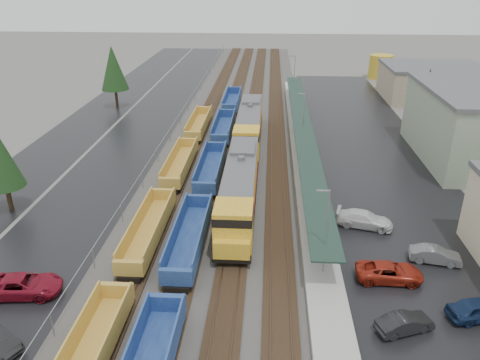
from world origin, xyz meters
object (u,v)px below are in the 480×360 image
(locomotive_trail, at_px, (249,127))
(parked_car_west_c, at_px, (23,285))
(storage_tank, at_px, (381,67))
(well_string_blue, at_px, (202,198))
(locomotive_lead, at_px, (239,190))
(parked_car_east_d, at_px, (480,309))
(well_string_yellow, at_px, (149,230))
(parked_car_east_a, at_px, (405,323))
(parked_car_east_b, at_px, (389,272))
(parked_car_east_c, at_px, (364,219))
(parked_car_east_e, at_px, (435,255))

(locomotive_trail, relative_size, parked_car_west_c, 3.74)
(storage_tank, bearing_deg, well_string_blue, -115.62)
(well_string_blue, bearing_deg, storage_tank, 64.38)
(locomotive_lead, xyz_separation_m, parked_car_east_d, (18.27, -14.90, -1.83))
(locomotive_lead, distance_m, parked_car_east_d, 23.65)
(locomotive_trail, xyz_separation_m, well_string_yellow, (-8.00, -26.85, -1.51))
(well_string_yellow, relative_size, parked_car_east_a, 19.06)
(parked_car_east_b, bearing_deg, parked_car_west_c, 97.83)
(parked_car_east_c, height_order, parked_car_east_e, parked_car_east_c)
(locomotive_lead, xyz_separation_m, locomotive_trail, (0.00, 21.00, 0.00))
(parked_car_east_e, bearing_deg, parked_car_east_c, 50.78)
(parked_car_west_c, relative_size, parked_car_east_e, 1.38)
(storage_tank, bearing_deg, parked_car_east_c, -102.69)
(parked_car_east_b, height_order, parked_car_east_c, parked_car_east_c)
(well_string_yellow, bearing_deg, parked_car_east_b, -12.93)
(locomotive_lead, relative_size, well_string_blue, 0.24)
(well_string_yellow, relative_size, parked_car_east_c, 14.42)
(parked_car_east_b, height_order, parked_car_east_d, parked_car_east_d)
(parked_car_east_d, relative_size, parked_car_east_e, 1.09)
(parked_car_west_c, xyz_separation_m, parked_car_east_b, (28.67, 3.70, -0.08))
(locomotive_trail, xyz_separation_m, parked_car_east_a, (12.57, -37.59, -1.95))
(locomotive_trail, distance_m, storage_tank, 54.53)
(locomotive_lead, bearing_deg, storage_tank, 67.50)
(parked_car_east_a, bearing_deg, parked_car_east_e, -49.82)
(storage_tank, bearing_deg, well_string_yellow, -116.11)
(well_string_blue, height_order, parked_car_east_c, well_string_blue)
(locomotive_trail, relative_size, parked_car_east_e, 5.16)
(well_string_yellow, height_order, storage_tank, storage_tank)
(locomotive_lead, distance_m, locomotive_trail, 21.00)
(parked_car_east_a, relative_size, parked_car_east_d, 0.88)
(locomotive_trail, relative_size, well_string_yellow, 0.28)
(locomotive_lead, height_order, parked_car_east_d, locomotive_lead)
(locomotive_trail, bearing_deg, parked_car_east_a, -71.51)
(parked_car_west_c, height_order, parked_car_east_a, parked_car_west_c)
(well_string_yellow, distance_m, parked_car_east_b, 21.39)
(locomotive_lead, distance_m, parked_car_east_c, 12.66)
(parked_car_east_e, bearing_deg, locomotive_lead, 75.99)
(well_string_yellow, bearing_deg, parked_car_east_d, -19.00)
(parked_car_east_c, distance_m, parked_car_east_d, 14.19)
(parked_car_west_c, distance_m, parked_car_east_d, 34.09)
(locomotive_trail, height_order, parked_car_east_e, locomotive_trail)
(parked_car_east_b, relative_size, parked_car_east_e, 1.25)
(well_string_blue, bearing_deg, parked_car_west_c, -127.82)
(parked_car_east_e, bearing_deg, well_string_yellow, 95.84)
(locomotive_trail, bearing_deg, parked_car_east_c, -61.74)
(parked_car_east_b, distance_m, parked_car_east_c, 8.65)
(well_string_blue, xyz_separation_m, parked_car_west_c, (-11.82, -15.23, -0.35))
(storage_tank, distance_m, parked_car_east_b, 79.88)
(locomotive_lead, bearing_deg, well_string_yellow, -143.81)
(storage_tank, distance_m, parked_car_east_d, 83.25)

